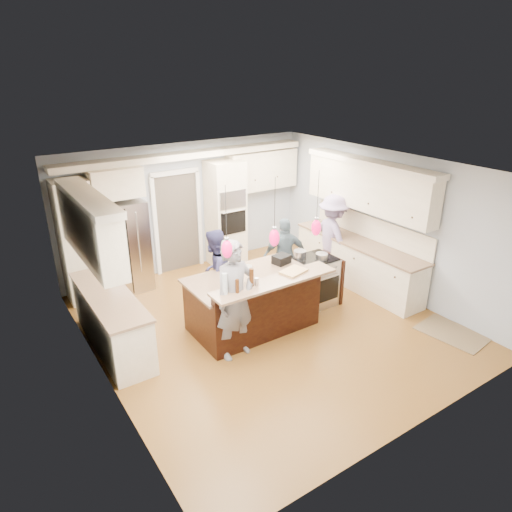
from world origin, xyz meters
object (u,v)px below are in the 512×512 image
(kitchen_island, at_px, (253,301))
(island_range, at_px, (314,281))
(refrigerator, at_px, (123,247))
(person_far_left, at_px, (215,273))
(person_bar_end, at_px, (235,300))

(kitchen_island, relative_size, island_range, 2.28)
(refrigerator, relative_size, kitchen_island, 0.86)
(person_far_left, bearing_deg, refrigerator, -83.92)
(kitchen_island, relative_size, person_far_left, 1.34)
(kitchen_island, height_order, person_far_left, person_far_left)
(refrigerator, xyz_separation_m, person_bar_end, (0.65, -3.09, 0.04))
(kitchen_island, xyz_separation_m, island_range, (1.41, 0.08, -0.03))
(kitchen_island, height_order, person_bar_end, person_bar_end)
(refrigerator, bearing_deg, kitchen_island, -63.09)
(kitchen_island, bearing_deg, island_range, 3.10)
(island_range, relative_size, person_bar_end, 0.49)
(refrigerator, height_order, island_range, refrigerator)
(refrigerator, relative_size, person_far_left, 1.15)
(kitchen_island, distance_m, person_far_left, 0.88)
(person_bar_end, relative_size, person_far_left, 1.20)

